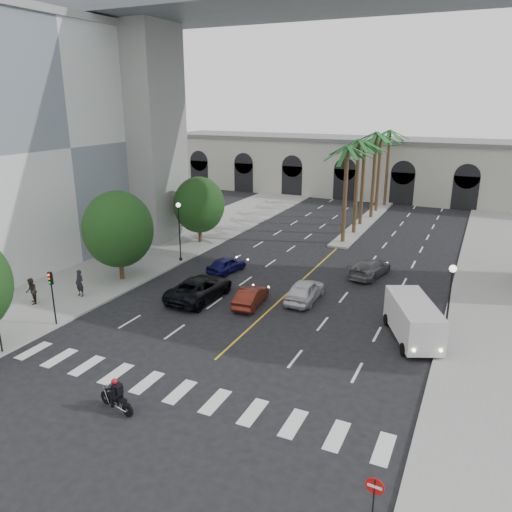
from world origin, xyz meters
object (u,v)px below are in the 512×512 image
(cargo_van, at_px, (413,319))
(traffic_signal_far, at_px, (52,289))
(car_b, at_px, (251,297))
(pedestrian_b, at_px, (31,291))
(lamp_post_right, at_px, (449,302))
(motorcycle_rider, at_px, (117,396))
(car_a, at_px, (305,290))
(do_not_enter_sign, at_px, (374,496))
(car_c, at_px, (200,288))
(pedestrian_a, at_px, (80,283))
(car_d, at_px, (370,268))
(car_e, at_px, (226,265))
(lamp_post_left_far, at_px, (179,227))

(cargo_van, bearing_deg, traffic_signal_far, 175.82)
(car_b, relative_size, pedestrian_b, 2.17)
(lamp_post_right, height_order, pedestrian_b, lamp_post_right)
(motorcycle_rider, bearing_deg, car_a, 91.15)
(do_not_enter_sign, bearing_deg, car_b, 131.42)
(lamp_post_right, distance_m, pedestrian_b, 27.21)
(car_b, bearing_deg, car_c, 0.43)
(pedestrian_a, height_order, pedestrian_b, pedestrian_a)
(car_d, distance_m, car_e, 11.79)
(cargo_van, bearing_deg, car_b, 152.41)
(car_a, relative_size, car_e, 1.18)
(traffic_signal_far, distance_m, car_e, 14.73)
(car_b, height_order, pedestrian_a, pedestrian_a)
(car_e, bearing_deg, car_c, 110.09)
(pedestrian_b, bearing_deg, pedestrian_a, 92.32)
(lamp_post_left_far, height_order, traffic_signal_far, lamp_post_left_far)
(lamp_post_left_far, height_order, pedestrian_a, lamp_post_left_far)
(lamp_post_right, relative_size, car_b, 1.32)
(car_a, height_order, cargo_van, cargo_van)
(car_e, bearing_deg, lamp_post_left_far, 2.04)
(car_c, height_order, cargo_van, cargo_van)
(lamp_post_left_far, distance_m, pedestrian_a, 10.58)
(traffic_signal_far, height_order, pedestrian_b, traffic_signal_far)
(lamp_post_right, relative_size, do_not_enter_sign, 2.13)
(motorcycle_rider, bearing_deg, do_not_enter_sign, 2.62)
(lamp_post_left_far, xyz_separation_m, car_c, (6.02, -6.67, -2.39))
(lamp_post_left_far, xyz_separation_m, pedestrian_a, (-1.94, -10.19, -2.09))
(do_not_enter_sign, bearing_deg, motorcycle_rider, 174.27)
(car_d, xyz_separation_m, pedestrian_b, (-19.97, -16.09, 0.36))
(lamp_post_left_far, relative_size, motorcycle_rider, 2.39)
(cargo_van, relative_size, do_not_enter_sign, 2.40)
(car_a, bearing_deg, motorcycle_rider, 77.72)
(cargo_van, height_order, pedestrian_b, cargo_van)
(car_b, bearing_deg, lamp_post_right, 166.12)
(car_b, relative_size, car_d, 0.81)
(car_b, relative_size, car_e, 1.04)
(car_b, bearing_deg, pedestrian_b, 19.20)
(car_a, distance_m, pedestrian_a, 16.27)
(traffic_signal_far, distance_m, car_b, 12.96)
(car_b, height_order, pedestrian_b, pedestrian_b)
(cargo_van, bearing_deg, car_e, 134.63)
(motorcycle_rider, height_order, pedestrian_b, pedestrian_b)
(motorcycle_rider, distance_m, car_a, 16.55)
(motorcycle_rider, bearing_deg, pedestrian_a, 152.63)
(pedestrian_b, bearing_deg, car_a, 67.77)
(car_c, relative_size, pedestrian_b, 3.19)
(car_b, distance_m, cargo_van, 11.06)
(motorcycle_rider, bearing_deg, traffic_signal_far, 162.91)
(pedestrian_a, bearing_deg, cargo_van, 12.96)
(car_a, height_order, pedestrian_b, pedestrian_b)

